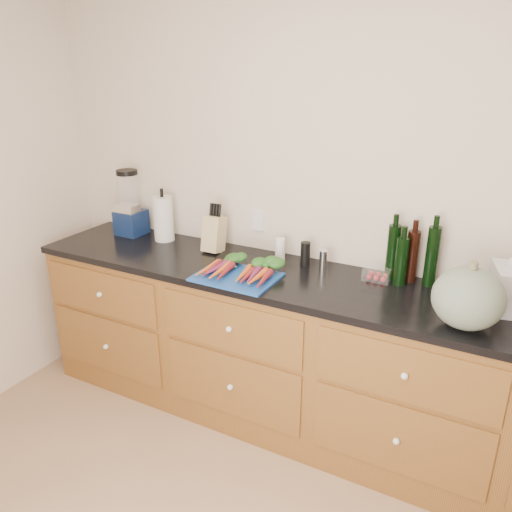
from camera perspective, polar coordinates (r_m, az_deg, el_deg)
The scene contains 14 objects.
wall_back at distance 2.79m, azimuth 11.59°, elevation 5.99°, with size 4.10×0.05×2.60m, color beige.
cabinets at distance 2.85m, azimuth 8.37°, elevation -12.28°, with size 3.60×0.64×0.90m.
countertop at distance 2.63m, azimuth 8.94°, elevation -3.64°, with size 3.64×0.62×0.04m, color black.
cutting_board at distance 2.66m, azimuth -2.23°, elevation -2.40°, with size 0.43×0.32×0.01m, color #1A4AA2.
carrots at distance 2.69m, azimuth -1.75°, elevation -1.46°, with size 0.41×0.30×0.06m.
squash at distance 2.31m, azimuth 23.08°, elevation -4.45°, with size 0.30×0.30×0.27m, color #5C6E5C.
blender_appliance at distance 3.41m, azimuth -14.24°, elevation 5.50°, with size 0.17×0.17×0.43m.
paper_towel at distance 3.25m, azimuth -10.54°, elevation 4.21°, with size 0.13×0.13×0.29m, color white.
knife_block at distance 3.03m, azimuth -4.81°, elevation 2.54°, with size 0.11×0.11×0.22m, color tan.
grinder_salt at distance 2.88m, azimuth 2.78°, elevation 0.73°, with size 0.06×0.06×0.13m, color white.
grinder_pepper at distance 2.82m, azimuth 5.65°, elevation 0.26°, with size 0.05×0.05×0.14m, color black.
canister_chrome at distance 2.79m, azimuth 7.70°, elevation -0.41°, with size 0.05×0.05×0.11m, color white.
tomato_box at distance 2.71m, azimuth 13.72°, elevation -1.97°, with size 0.14×0.11×0.07m, color white.
bottles at distance 2.68m, azimuth 17.18°, elevation -0.05°, with size 0.26×0.13×0.31m.
Camera 1 is at (0.73, -0.97, 2.01)m, focal length 35.00 mm.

